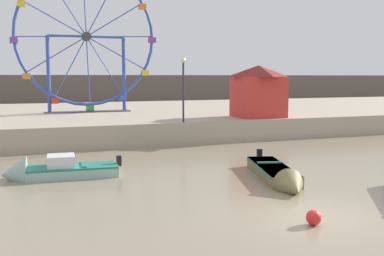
# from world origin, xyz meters

# --- Properties ---
(ground_plane) EXTENTS (240.00, 240.00, 0.00)m
(ground_plane) POSITION_xyz_m (0.00, 0.00, 0.00)
(ground_plane) COLOR gray
(quay_promenade) EXTENTS (110.00, 24.82, 1.39)m
(quay_promenade) POSITION_xyz_m (0.00, 27.30, 0.69)
(quay_promenade) COLOR tan
(quay_promenade) RESTS_ON ground_plane
(distant_town_skyline) EXTENTS (140.00, 3.00, 4.40)m
(distant_town_skyline) POSITION_xyz_m (0.00, 50.47, 2.20)
(distant_town_skyline) COLOR #564C47
(distant_town_skyline) RESTS_ON ground_plane
(motorboat_olive_wood) EXTENTS (2.75, 6.00, 1.15)m
(motorboat_olive_wood) POSITION_xyz_m (1.35, 4.31, 0.25)
(motorboat_olive_wood) COLOR olive
(motorboat_olive_wood) RESTS_ON ground_plane
(motorboat_seafoam) EXTENTS (4.91, 1.79, 1.41)m
(motorboat_seafoam) POSITION_xyz_m (-7.09, 8.31, 0.30)
(motorboat_seafoam) COLOR #93BCAD
(motorboat_seafoam) RESTS_ON ground_plane
(ferris_wheel_blue_frame) EXTENTS (11.16, 1.20, 11.32)m
(ferris_wheel_blue_frame) POSITION_xyz_m (-3.10, 25.59, 7.08)
(ferris_wheel_blue_frame) COLOR #334CA8
(ferris_wheel_blue_frame) RESTS_ON quay_promenade
(carnival_booth_red_striped) EXTENTS (3.57, 3.34, 3.57)m
(carnival_booth_red_striped) POSITION_xyz_m (7.30, 16.83, 3.24)
(carnival_booth_red_striped) COLOR red
(carnival_booth_red_striped) RESTS_ON quay_promenade
(promenade_lamp_near) EXTENTS (0.32, 0.32, 3.94)m
(promenade_lamp_near) POSITION_xyz_m (1.25, 15.31, 3.96)
(promenade_lamp_near) COLOR #2D2D33
(promenade_lamp_near) RESTS_ON quay_promenade
(mooring_buoy_orange) EXTENTS (0.44, 0.44, 0.44)m
(mooring_buoy_orange) POSITION_xyz_m (-0.56, -0.67, 0.22)
(mooring_buoy_orange) COLOR red
(mooring_buoy_orange) RESTS_ON ground_plane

